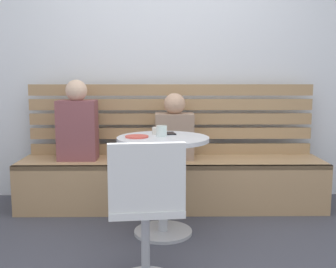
{
  "coord_description": "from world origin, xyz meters",
  "views": [
    {
      "loc": [
        -0.08,
        -2.41,
        1.2
      ],
      "look_at": [
        -0.04,
        0.66,
        0.75
      ],
      "focal_mm": 44.07,
      "sensor_mm": 36.0,
      "label": 1
    }
  ],
  "objects_px": {
    "booth_bench": "(171,183)",
    "white_chair": "(146,209)",
    "cup_espresso_small": "(156,131)",
    "phone_on_table": "(170,133)",
    "person_child_left": "(175,130)",
    "plate_small": "(137,137)",
    "cafe_table": "(163,167)",
    "cup_glass_short": "(162,131)",
    "person_adult": "(77,124)"
  },
  "relations": [
    {
      "from": "booth_bench",
      "to": "white_chair",
      "type": "bearing_deg",
      "value": -96.74
    },
    {
      "from": "cup_espresso_small",
      "to": "phone_on_table",
      "type": "height_order",
      "value": "cup_espresso_small"
    },
    {
      "from": "person_child_left",
      "to": "plate_small",
      "type": "distance_m",
      "value": 0.74
    },
    {
      "from": "booth_bench",
      "to": "white_chair",
      "type": "relative_size",
      "value": 3.18
    },
    {
      "from": "cafe_table",
      "to": "phone_on_table",
      "type": "relative_size",
      "value": 5.29
    },
    {
      "from": "cafe_table",
      "to": "cup_espresso_small",
      "type": "bearing_deg",
      "value": 112.02
    },
    {
      "from": "white_chair",
      "to": "cup_glass_short",
      "type": "bearing_deg",
      "value": 84.42
    },
    {
      "from": "booth_bench",
      "to": "cup_glass_short",
      "type": "bearing_deg",
      "value": -98.44
    },
    {
      "from": "plate_small",
      "to": "phone_on_table",
      "type": "xyz_separation_m",
      "value": [
        0.25,
        0.18,
        -0.0
      ]
    },
    {
      "from": "phone_on_table",
      "to": "booth_bench",
      "type": "bearing_deg",
      "value": 78.82
    },
    {
      "from": "cafe_table",
      "to": "person_adult",
      "type": "bearing_deg",
      "value": 139.57
    },
    {
      "from": "cup_glass_short",
      "to": "plate_small",
      "type": "relative_size",
      "value": 0.47
    },
    {
      "from": "cafe_table",
      "to": "cup_espresso_small",
      "type": "xyz_separation_m",
      "value": [
        -0.06,
        0.14,
        0.25
      ]
    },
    {
      "from": "cup_espresso_small",
      "to": "cup_glass_short",
      "type": "bearing_deg",
      "value": -64.64
    },
    {
      "from": "plate_small",
      "to": "cafe_table",
      "type": "bearing_deg",
      "value": 4.57
    },
    {
      "from": "cafe_table",
      "to": "white_chair",
      "type": "distance_m",
      "value": 0.82
    },
    {
      "from": "person_adult",
      "to": "plate_small",
      "type": "bearing_deg",
      "value": -49.35
    },
    {
      "from": "person_child_left",
      "to": "plate_small",
      "type": "bearing_deg",
      "value": -113.48
    },
    {
      "from": "cafe_table",
      "to": "phone_on_table",
      "type": "bearing_deg",
      "value": 71.08
    },
    {
      "from": "phone_on_table",
      "to": "person_adult",
      "type": "bearing_deg",
      "value": 140.71
    },
    {
      "from": "cup_glass_short",
      "to": "cafe_table",
      "type": "bearing_deg",
      "value": -76.17
    },
    {
      "from": "cup_glass_short",
      "to": "phone_on_table",
      "type": "bearing_deg",
      "value": 61.61
    },
    {
      "from": "person_child_left",
      "to": "cup_glass_short",
      "type": "relative_size",
      "value": 7.4
    },
    {
      "from": "plate_small",
      "to": "person_child_left",
      "type": "bearing_deg",
      "value": 66.52
    },
    {
      "from": "booth_bench",
      "to": "cup_glass_short",
      "type": "distance_m",
      "value": 0.81
    },
    {
      "from": "person_adult",
      "to": "booth_bench",
      "type": "bearing_deg",
      "value": -1.54
    },
    {
      "from": "plate_small",
      "to": "phone_on_table",
      "type": "bearing_deg",
      "value": 36.18
    },
    {
      "from": "booth_bench",
      "to": "person_adult",
      "type": "xyz_separation_m",
      "value": [
        -0.84,
        0.02,
        0.54
      ]
    },
    {
      "from": "phone_on_table",
      "to": "cup_espresso_small",
      "type": "bearing_deg",
      "value": -174.27
    },
    {
      "from": "white_chair",
      "to": "cafe_table",
      "type": "bearing_deg",
      "value": 83.42
    },
    {
      "from": "booth_bench",
      "to": "white_chair",
      "type": "height_order",
      "value": "white_chair"
    },
    {
      "from": "person_adult",
      "to": "phone_on_table",
      "type": "relative_size",
      "value": 5.08
    },
    {
      "from": "person_adult",
      "to": "cup_glass_short",
      "type": "height_order",
      "value": "person_adult"
    },
    {
      "from": "white_chair",
      "to": "cup_espresso_small",
      "type": "xyz_separation_m",
      "value": [
        0.04,
        0.95,
        0.3
      ]
    },
    {
      "from": "person_adult",
      "to": "plate_small",
      "type": "relative_size",
      "value": 4.18
    },
    {
      "from": "person_child_left",
      "to": "phone_on_table",
      "type": "height_order",
      "value": "person_child_left"
    },
    {
      "from": "cup_espresso_small",
      "to": "person_child_left",
      "type": "bearing_deg",
      "value": 73.17
    },
    {
      "from": "white_chair",
      "to": "plate_small",
      "type": "distance_m",
      "value": 0.85
    },
    {
      "from": "booth_bench",
      "to": "plate_small",
      "type": "relative_size",
      "value": 15.88
    },
    {
      "from": "person_child_left",
      "to": "cup_espresso_small",
      "type": "height_order",
      "value": "person_child_left"
    },
    {
      "from": "person_adult",
      "to": "cup_espresso_small",
      "type": "xyz_separation_m",
      "value": [
        0.7,
        -0.51,
        0.01
      ]
    },
    {
      "from": "cup_glass_short",
      "to": "cup_espresso_small",
      "type": "bearing_deg",
      "value": 115.36
    },
    {
      "from": "booth_bench",
      "to": "phone_on_table",
      "type": "bearing_deg",
      "value": -92.4
    },
    {
      "from": "cafe_table",
      "to": "phone_on_table",
      "type": "xyz_separation_m",
      "value": [
        0.06,
        0.17,
        0.23
      ]
    },
    {
      "from": "cup_espresso_small",
      "to": "plate_small",
      "type": "xyz_separation_m",
      "value": [
        -0.14,
        -0.15,
        -0.02
      ]
    },
    {
      "from": "person_child_left",
      "to": "person_adult",
      "type": "bearing_deg",
      "value": -178.93
    },
    {
      "from": "cup_espresso_small",
      "to": "cup_glass_short",
      "type": "xyz_separation_m",
      "value": [
        0.05,
        -0.1,
        0.01
      ]
    },
    {
      "from": "person_child_left",
      "to": "cup_glass_short",
      "type": "xyz_separation_m",
      "value": [
        -0.11,
        -0.62,
        0.08
      ]
    },
    {
      "from": "cafe_table",
      "to": "white_chair",
      "type": "xyz_separation_m",
      "value": [
        -0.09,
        -0.81,
        -0.05
      ]
    },
    {
      "from": "booth_bench",
      "to": "person_child_left",
      "type": "xyz_separation_m",
      "value": [
        0.03,
        0.04,
        0.48
      ]
    }
  ]
}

